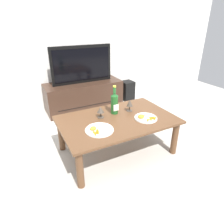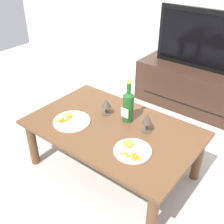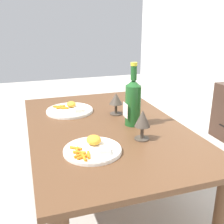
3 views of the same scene
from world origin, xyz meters
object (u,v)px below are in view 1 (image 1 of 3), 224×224
(dining_table, at_px, (117,124))
(dinner_plate_left, at_px, (99,130))
(dinner_plate_right, at_px, (145,118))
(tv_stand, at_px, (84,96))
(floor_speaker, at_px, (127,90))
(wine_bottle, at_px, (114,103))
(goblet_left, at_px, (101,110))
(tv_screen, at_px, (82,65))
(goblet_right, at_px, (130,103))

(dining_table, xyz_separation_m, dinner_plate_left, (-0.28, -0.14, 0.07))
(dinner_plate_left, height_order, dinner_plate_right, dinner_plate_right)
(tv_stand, distance_m, floor_speaker, 0.88)
(floor_speaker, relative_size, wine_bottle, 1.07)
(dining_table, bearing_deg, goblet_left, 143.15)
(wine_bottle, relative_size, goblet_left, 2.58)
(wine_bottle, relative_size, dinner_plate_right, 1.33)
(goblet_left, bearing_deg, dinner_plate_left, -117.91)
(tv_stand, distance_m, wine_bottle, 1.25)
(tv_stand, xyz_separation_m, dinner_plate_right, (0.18, -1.49, 0.21))
(tv_stand, bearing_deg, dining_table, -93.91)
(tv_screen, relative_size, wine_bottle, 2.99)
(tv_screen, xyz_separation_m, goblet_left, (-0.24, -1.23, -0.24))
(dinner_plate_right, bearing_deg, tv_screen, 97.00)
(tv_stand, xyz_separation_m, tv_screen, (-0.00, -0.00, 0.53))
(dining_table, distance_m, wine_bottle, 0.24)
(tv_screen, bearing_deg, floor_speaker, 1.31)
(floor_speaker, relative_size, goblet_left, 2.76)
(tv_stand, bearing_deg, floor_speaker, 1.15)
(goblet_right, height_order, dinner_plate_right, goblet_right)
(dining_table, height_order, wine_bottle, wine_bottle)
(dinner_plate_left, bearing_deg, wine_bottle, 41.18)
(dining_table, relative_size, dinner_plate_left, 4.45)
(tv_stand, relative_size, dinner_plate_left, 4.49)
(floor_speaker, bearing_deg, dinner_plate_left, -133.42)
(dinner_plate_right, bearing_deg, wine_bottle, 130.19)
(goblet_right, relative_size, dinner_plate_left, 0.51)
(floor_speaker, distance_m, goblet_right, 1.50)
(tv_stand, height_order, dinner_plate_right, dinner_plate_right)
(tv_stand, relative_size, dinner_plate_right, 5.06)
(dining_table, xyz_separation_m, goblet_right, (0.22, 0.11, 0.16))
(goblet_right, height_order, dinner_plate_left, goblet_right)
(floor_speaker, height_order, goblet_left, goblet_left)
(goblet_right, bearing_deg, dinner_plate_right, -78.78)
(wine_bottle, relative_size, goblet_right, 2.30)
(tv_stand, relative_size, wine_bottle, 3.80)
(dining_table, height_order, dinner_plate_left, dinner_plate_left)
(dining_table, distance_m, floor_speaker, 1.68)
(dining_table, distance_m, dinner_plate_left, 0.32)
(tv_screen, relative_size, goblet_right, 6.88)
(floor_speaker, bearing_deg, tv_screen, 177.58)
(floor_speaker, xyz_separation_m, goblet_right, (-0.74, -1.25, 0.34))
(wine_bottle, bearing_deg, floor_speaker, 52.82)
(floor_speaker, bearing_deg, tv_stand, 177.42)
(tv_stand, height_order, goblet_right, goblet_right)
(tv_stand, bearing_deg, dinner_plate_left, -104.10)
(floor_speaker, xyz_separation_m, goblet_left, (-1.12, -1.25, 0.33))
(floor_speaker, height_order, wine_bottle, wine_bottle)
(wine_bottle, distance_m, goblet_left, 0.19)
(tv_stand, xyz_separation_m, goblet_left, (-0.24, -1.24, 0.28))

